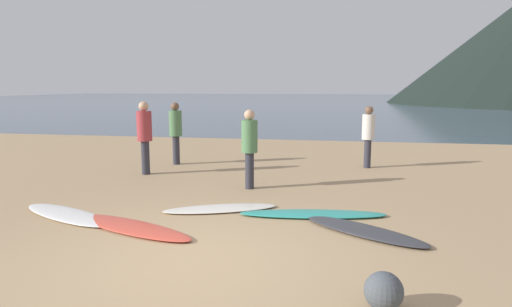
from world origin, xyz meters
TOP-DOWN VIEW (x-y plane):
  - ground_plane at (0.00, 10.00)m, footprint 120.00×120.00m
  - ocean_water at (0.00, 62.56)m, footprint 140.00×100.00m
  - surfboard_0 at (-2.63, 1.44)m, footprint 2.23×1.43m
  - surfboard_1 at (-1.29, 1.03)m, footprint 2.39×1.37m
  - surfboard_2 at (-0.23, 2.27)m, footprint 2.04×1.24m
  - surfboard_3 at (1.38, 2.21)m, footprint 2.49×0.85m
  - surfboard_4 at (2.16, 1.49)m, footprint 1.98×1.58m
  - person_0 at (-2.85, 5.00)m, footprint 0.36×0.36m
  - person_1 at (-0.05, 3.97)m, footprint 0.34×0.34m
  - person_2 at (2.55, 6.87)m, footprint 0.33×0.33m
  - person_3 at (-2.61, 6.45)m, footprint 0.34×0.34m
  - beach_rock_near at (2.23, -0.78)m, footprint 0.38×0.38m

SIDE VIEW (x-z plane):
  - ground_plane at x=0.00m, z-range -0.20..0.00m
  - ocean_water at x=0.00m, z-range 0.00..0.00m
  - surfboard_2 at x=-0.23m, z-range 0.00..0.06m
  - surfboard_0 at x=-2.63m, z-range 0.00..0.07m
  - surfboard_1 at x=-1.29m, z-range 0.00..0.07m
  - surfboard_3 at x=1.38m, z-range 0.00..0.07m
  - surfboard_4 at x=2.16m, z-range 0.00..0.08m
  - beach_rock_near at x=2.23m, z-range 0.00..0.38m
  - person_2 at x=2.55m, z-range 0.15..1.78m
  - person_1 at x=-0.05m, z-range 0.15..1.82m
  - person_3 at x=-2.61m, z-range 0.15..1.86m
  - person_0 at x=-2.85m, z-range 0.16..1.94m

